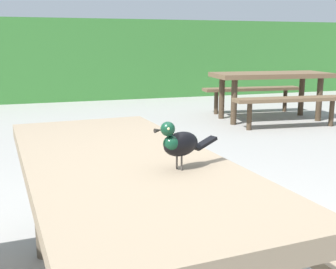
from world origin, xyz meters
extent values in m
cube|color=#387A33|center=(0.00, 8.23, 0.84)|extent=(28.00, 1.57, 1.68)
cube|color=#84725B|center=(-0.28, 0.18, 0.70)|extent=(0.88, 1.85, 0.07)
cylinder|color=brown|center=(-0.60, 0.86, 0.33)|extent=(0.09, 0.09, 0.67)
cylinder|color=brown|center=(-0.06, 0.90, 0.33)|extent=(0.09, 0.09, 0.67)
cube|color=#84725B|center=(0.42, 0.23, 0.41)|extent=(0.40, 1.73, 0.05)
cylinder|color=brown|center=(0.37, 0.87, 0.20)|extent=(0.07, 0.07, 0.39)
ellipsoid|color=black|center=(-0.11, -0.07, 0.84)|extent=(0.16, 0.12, 0.09)
ellipsoid|color=#0F3823|center=(-0.15, -0.08, 0.84)|extent=(0.08, 0.08, 0.06)
sphere|color=#0F3823|center=(-0.17, -0.08, 0.90)|extent=(0.05, 0.05, 0.05)
sphere|color=#EAE08C|center=(-0.17, -0.11, 0.90)|extent=(0.01, 0.01, 0.01)
sphere|color=#EAE08C|center=(-0.19, -0.07, 0.90)|extent=(0.01, 0.01, 0.01)
cone|color=black|center=(-0.21, -0.10, 0.90)|extent=(0.03, 0.02, 0.02)
cube|color=black|center=(0.00, -0.03, 0.82)|extent=(0.11, 0.07, 0.04)
cylinder|color=#47423D|center=(-0.11, -0.08, 0.77)|extent=(0.01, 0.01, 0.05)
cylinder|color=#47423D|center=(-0.12, -0.05, 0.77)|extent=(0.01, 0.01, 0.05)
cube|color=brown|center=(2.98, 4.35, 0.70)|extent=(1.86, 0.93, 0.07)
cylinder|color=#423324|center=(3.65, 4.02, 0.33)|extent=(0.09, 0.09, 0.67)
cylinder|color=#423324|center=(3.70, 4.55, 0.33)|extent=(0.09, 0.09, 0.67)
cylinder|color=#423324|center=(2.25, 4.15, 0.33)|extent=(0.09, 0.09, 0.67)
cylinder|color=#423324|center=(2.30, 4.68, 0.33)|extent=(0.09, 0.09, 0.67)
cube|color=brown|center=(2.91, 3.65, 0.41)|extent=(1.73, 0.44, 0.05)
cylinder|color=#423324|center=(3.55, 3.59, 0.20)|extent=(0.07, 0.07, 0.39)
cylinder|color=#423324|center=(2.27, 3.71, 0.20)|extent=(0.07, 0.07, 0.39)
cube|color=brown|center=(3.04, 5.04, 0.41)|extent=(1.73, 0.44, 0.05)
cylinder|color=#423324|center=(3.68, 4.98, 0.20)|extent=(0.07, 0.07, 0.39)
cylinder|color=#423324|center=(2.41, 5.10, 0.20)|extent=(0.07, 0.07, 0.39)
camera|label=1|loc=(-0.63, -1.48, 1.20)|focal=45.54mm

